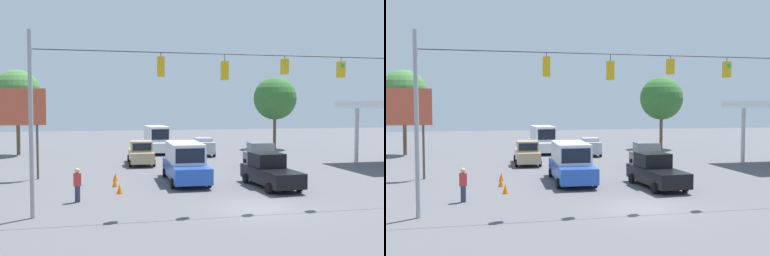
% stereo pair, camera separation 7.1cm
% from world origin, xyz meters
% --- Properties ---
extents(ground_plane, '(140.00, 140.00, 0.00)m').
position_xyz_m(ground_plane, '(0.00, 0.00, 0.00)').
color(ground_plane, '#56565B').
extents(overhead_signal_span, '(21.73, 0.38, 8.60)m').
position_xyz_m(overhead_signal_span, '(0.08, -0.36, 5.40)').
color(overhead_signal_span, '#939399').
rests_on(overhead_signal_span, ground_plane).
extents(sedan_silver_oncoming_deep, '(2.32, 4.40, 1.85)m').
position_xyz_m(sedan_silver_oncoming_deep, '(-2.87, -22.94, 0.96)').
color(sedan_silver_oncoming_deep, '#A8AAB2').
rests_on(sedan_silver_oncoming_deep, ground_plane).
extents(box_truck_blue_withflow_mid, '(2.73, 6.71, 2.66)m').
position_xyz_m(box_truck_blue_withflow_mid, '(2.04, -8.21, 1.32)').
color(box_truck_blue_withflow_mid, '#234CB2').
rests_on(box_truck_blue_withflow_mid, ground_plane).
extents(pickup_truck_black_crossing_near, '(2.43, 5.56, 2.12)m').
position_xyz_m(pickup_truck_black_crossing_near, '(-2.87, -5.19, 0.98)').
color(pickup_truck_black_crossing_near, black).
rests_on(pickup_truck_black_crossing_near, ground_plane).
extents(pickup_truck_grey_oncoming_far, '(2.70, 5.33, 2.12)m').
position_xyz_m(pickup_truck_grey_oncoming_far, '(-5.33, -12.78, 0.98)').
color(pickup_truck_grey_oncoming_far, slate).
rests_on(pickup_truck_grey_oncoming_far, ground_plane).
extents(box_truck_white_withflow_deep, '(2.79, 7.37, 2.92)m').
position_xyz_m(box_truck_white_withflow_deep, '(1.50, -26.87, 1.44)').
color(box_truck_white_withflow_deep, silver).
rests_on(box_truck_white_withflow_deep, ground_plane).
extents(pickup_truck_tan_withflow_far, '(2.32, 5.46, 2.12)m').
position_xyz_m(pickup_truck_tan_withflow_far, '(4.16, -17.47, 0.98)').
color(pickup_truck_tan_withflow_far, tan).
rests_on(pickup_truck_tan_withflow_far, ground_plane).
extents(traffic_cone_nearest, '(0.37, 0.37, 0.58)m').
position_xyz_m(traffic_cone_nearest, '(6.60, -5.05, 0.29)').
color(traffic_cone_nearest, orange).
rests_on(traffic_cone_nearest, ground_plane).
extents(traffic_cone_second, '(0.37, 0.37, 0.58)m').
position_xyz_m(traffic_cone_second, '(6.78, -7.29, 0.29)').
color(traffic_cone_second, orange).
rests_on(traffic_cone_second, ground_plane).
extents(traffic_cone_third, '(0.37, 0.37, 0.58)m').
position_xyz_m(traffic_cone_third, '(6.68, -9.42, 0.29)').
color(traffic_cone_third, orange).
rests_on(traffic_cone_third, ground_plane).
extents(roadside_billboard, '(4.15, 0.16, 6.37)m').
position_xyz_m(roadside_billboard, '(13.44, -11.33, 4.67)').
color(roadside_billboard, '#4C473D').
rests_on(roadside_billboard, ground_plane).
extents(pedestrian, '(0.40, 0.28, 1.84)m').
position_xyz_m(pedestrian, '(8.91, -3.30, 0.94)').
color(pedestrian, '#2D334C').
rests_on(pedestrian, ground_plane).
extents(tree_horizon_left, '(5.14, 5.14, 8.64)m').
position_xyz_m(tree_horizon_left, '(-13.01, -28.11, 6.05)').
color(tree_horizon_left, brown).
rests_on(tree_horizon_left, ground_plane).
extents(tree_horizon_right, '(4.69, 4.69, 8.94)m').
position_xyz_m(tree_horizon_right, '(16.04, -27.41, 6.57)').
color(tree_horizon_right, brown).
rests_on(tree_horizon_right, ground_plane).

